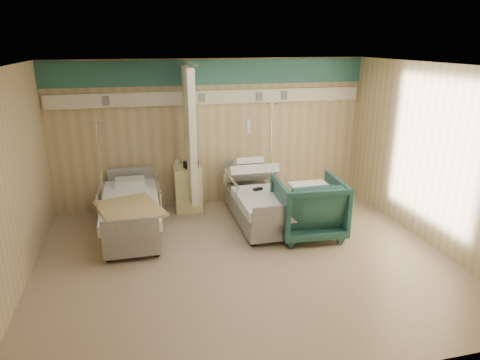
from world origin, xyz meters
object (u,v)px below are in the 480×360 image
Objects in this scene: bed_left at (132,217)px; bedside_cabinet at (188,188)px; iv_stand_left at (104,200)px; bed_right at (259,206)px; visitor_armchair at (308,207)px; iv_stand_right at (270,182)px.

bedside_cabinet is (1.05, 0.90, 0.11)m from bed_left.
iv_stand_left is (-1.53, -0.09, -0.06)m from bedside_cabinet.
bed_right is at bearing -16.73° from iv_stand_left.
visitor_armchair is (1.80, -1.58, 0.07)m from bedside_cabinet.
iv_stand_right reaches higher than bedside_cabinet.
bed_left is at bearing 180.00° from bed_right.
bed_right and bed_left have the same top height.
bed_right is 2.20m from bed_left.
iv_stand_right reaches higher than bed_right.
bed_left is 2.86m from iv_stand_right.
iv_stand_right is (1.65, 0.03, -0.02)m from bedside_cabinet.
iv_stand_left is at bearing -177.70° from iv_stand_right.
bed_right is at bearing -42.82° from visitor_armchair.
iv_stand_left is at bearing -20.47° from visitor_armchair.
bed_left is 1.21× the size of iv_stand_left.
iv_stand_right is 3.18m from iv_stand_left.
iv_stand_right is 1.12× the size of iv_stand_left.
bed_right is 2.54× the size of bedside_cabinet.
bedside_cabinet is 1.53m from iv_stand_left.
bedside_cabinet is 0.48× the size of iv_stand_left.
bed_right is 1.06m from iv_stand_right.
iv_stand_right reaches higher than bed_left.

